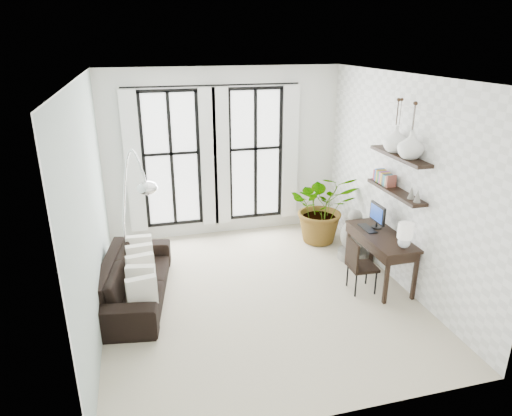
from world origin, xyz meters
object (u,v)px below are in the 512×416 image
object	(u,v)px
plant	(323,207)
arc_lamp	(133,183)
desk	(382,239)
desk_chair	(358,263)
sofa	(135,279)
buddha	(353,238)

from	to	relation	value
plant	arc_lamp	world-z (taller)	arc_lamp
arc_lamp	desk	bearing A→B (deg)	-13.59
desk	arc_lamp	distance (m)	3.86
desk_chair	sofa	bearing A→B (deg)	171.60
plant	desk	bearing A→B (deg)	-81.27
sofa	desk	distance (m)	3.80
desk	buddha	size ratio (longest dim) A/B	1.50
plant	desk_chair	world-z (taller)	plant
desk	desk_chair	world-z (taller)	desk
sofa	desk	bearing A→B (deg)	-88.53
sofa	plant	world-z (taller)	plant
desk	buddha	world-z (taller)	desk
plant	arc_lamp	bearing A→B (deg)	-165.87
buddha	desk	bearing A→B (deg)	-88.62
plant	arc_lamp	xyz separation A→B (m)	(-3.38, -0.85, 0.99)
plant	desk	size ratio (longest dim) A/B	1.01
plant	desk_chair	distance (m)	1.89
desk_chair	desk	bearing A→B (deg)	19.74
sofa	buddha	distance (m)	3.74
buddha	sofa	bearing A→B (deg)	-174.08
sofa	plant	xyz separation A→B (m)	(3.48, 1.22, 0.36)
desk_chair	arc_lamp	distance (m)	3.55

